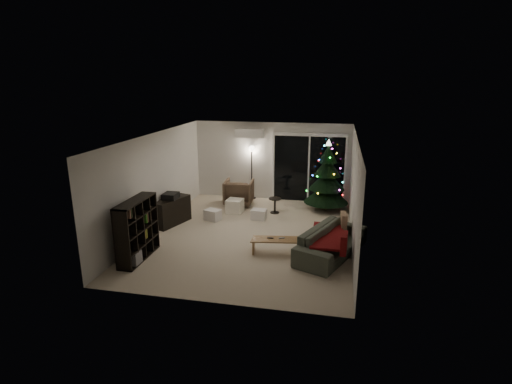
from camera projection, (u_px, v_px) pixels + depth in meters
room at (277, 183)px, 11.16m from camera, size 6.50×7.51×2.60m
bookshelf at (130, 229)px, 8.66m from camera, size 0.82×1.36×1.33m
media_cabinet at (171, 211)px, 10.79m from camera, size 0.76×1.22×0.72m
stereo at (171, 196)px, 10.67m from camera, size 0.36×0.43×0.15m
armchair at (239, 192)px, 12.46m from camera, size 0.90×0.92×0.79m
ottoman at (235, 206)px, 11.75m from camera, size 0.49×0.49×0.40m
cardboard_box_a at (213, 215)px, 11.14m from camera, size 0.50×0.44×0.30m
cardboard_box_b at (259, 214)px, 11.20m from camera, size 0.43×0.33×0.29m
side_table at (275, 205)px, 11.72m from camera, size 0.47×0.47×0.45m
floor_lamp at (252, 173)px, 13.00m from camera, size 0.27×0.27×1.69m
sofa at (332, 242)px, 8.87m from camera, size 1.63×2.34×0.64m
sofa_throw at (327, 236)px, 8.85m from camera, size 0.68×1.57×0.05m
cushion_a at (344, 222)px, 9.36m from camera, size 0.16×0.43×0.42m
cushion_b at (344, 243)px, 8.14m from camera, size 0.15×0.43×0.42m
coffee_table at (277, 246)px, 8.98m from camera, size 1.18×0.56×0.36m
remote_a at (270, 238)px, 8.96m from camera, size 0.14×0.04×0.02m
remote_b at (282, 238)px, 8.96m from camera, size 0.14×0.08×0.02m
christmas_tree at (327, 175)px, 11.77m from camera, size 1.64×1.64×2.14m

